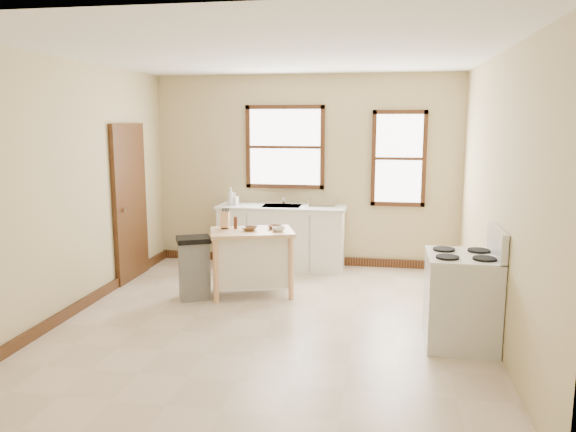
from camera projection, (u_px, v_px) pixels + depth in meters
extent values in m
plane|color=beige|center=(272.00, 320.00, 6.09)|extent=(5.00, 5.00, 0.00)
plane|color=white|center=(271.00, 54.00, 5.61)|extent=(5.00, 5.00, 0.00)
cube|color=tan|center=(305.00, 171.00, 8.28)|extent=(4.50, 0.04, 2.80)
cube|color=tan|center=(73.00, 188.00, 6.23)|extent=(0.04, 5.00, 2.80)
cube|color=tan|center=(498.00, 197.00, 5.47)|extent=(0.04, 5.00, 2.80)
cube|color=black|center=(130.00, 202.00, 7.54)|extent=(0.06, 0.90, 2.10)
cube|color=black|center=(305.00, 260.00, 8.48)|extent=(4.50, 0.04, 0.12)
cube|color=black|center=(83.00, 304.00, 6.45)|extent=(0.04, 5.00, 0.12)
cylinder|color=silver|center=(284.00, 196.00, 8.27)|extent=(0.03, 0.03, 0.22)
imported|color=#B2B2B2|center=(231.00, 196.00, 8.16)|extent=(0.11, 0.11, 0.25)
imported|color=#B2B2B2|center=(235.00, 199.00, 8.18)|extent=(0.11, 0.11, 0.18)
cylinder|color=#482013|center=(235.00, 223.00, 6.94)|extent=(0.06, 0.06, 0.15)
imported|color=brown|center=(250.00, 229.00, 6.84)|extent=(0.20, 0.20, 0.05)
imported|color=brown|center=(275.00, 227.00, 6.95)|extent=(0.22, 0.22, 0.04)
imported|color=silver|center=(279.00, 229.00, 6.79)|extent=(0.22, 0.22, 0.05)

